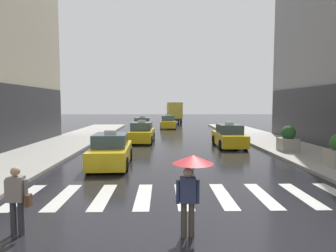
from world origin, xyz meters
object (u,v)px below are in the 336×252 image
taxi_lead (111,151)px  planter_mid_block (288,139)px  taxi_third (142,133)px  box_truck (174,112)px  pedestrian_with_umbrella (191,173)px  taxi_second (229,137)px  taxi_fifth (168,123)px  pedestrian_with_handbag (17,197)px  taxi_fourth (142,126)px

taxi_lead → planter_mid_block: bearing=17.7°
taxi_third → planter_mid_block: size_ratio=2.87×
box_truck → pedestrian_with_umbrella: (-1.36, -41.06, -0.34)m
taxi_third → taxi_second: bearing=-22.2°
taxi_third → taxi_fifth: size_ratio=1.01×
taxi_second → pedestrian_with_umbrella: (-4.24, -14.27, 0.79)m
pedestrian_with_handbag → planter_mid_block: bearing=44.3°
box_truck → planter_mid_block: bearing=-78.7°
taxi_fourth → taxi_fifth: 6.00m
taxi_fifth → pedestrian_with_umbrella: pedestrian_with_umbrella is taller
taxi_fourth → taxi_third: bearing=-86.5°
taxi_lead → taxi_second: 9.81m
taxi_second → box_truck: (-2.88, 26.79, 1.13)m
box_truck → pedestrian_with_umbrella: size_ratio=3.92×
taxi_second → taxi_fifth: same height
taxi_third → pedestrian_with_umbrella: 17.13m
pedestrian_with_handbag → taxi_third: bearing=83.9°
taxi_fourth → pedestrian_with_handbag: taxi_fourth is taller
taxi_third → taxi_fifth: 13.53m
taxi_fourth → pedestrian_with_handbag: size_ratio=2.76×
taxi_fourth → pedestrian_with_umbrella: (2.82, -25.02, 0.79)m
taxi_lead → planter_mid_block: 11.10m
pedestrian_with_umbrella → planter_mid_block: pedestrian_with_umbrella is taller
taxi_lead → box_truck: 33.45m
planter_mid_block → taxi_second: bearing=136.2°
taxi_lead → taxi_fifth: 22.56m
pedestrian_with_umbrella → pedestrian_with_handbag: 4.15m
taxi_fifth → taxi_second: bearing=-75.5°
pedestrian_with_handbag → taxi_second: bearing=59.4°
taxi_second → pedestrian_with_handbag: bearing=-120.6°
pedestrian_with_umbrella → taxi_fourth: bearing=96.4°
pedestrian_with_handbag → box_truck: bearing=82.4°
taxi_lead → taxi_second: size_ratio=1.01×
box_truck → planter_mid_block: box_truck is taller
taxi_third → pedestrian_with_handbag: taxi_third is taller
taxi_lead → taxi_fifth: size_ratio=1.01×
pedestrian_with_umbrella → taxi_third: bearing=97.8°
taxi_fourth → taxi_lead: bearing=-91.5°
taxi_lead → taxi_third: bearing=84.1°
taxi_third → box_truck: bearing=81.3°
taxi_fourth → box_truck: (4.18, 16.04, 1.13)m
pedestrian_with_umbrella → planter_mid_block: bearing=57.1°
taxi_third → pedestrian_with_umbrella: size_ratio=2.37×
taxi_fourth → pedestrian_with_handbag: (-1.29, -24.86, 0.21)m
pedestrian_with_handbag → planter_mid_block: (11.42, 11.16, -0.06)m
taxi_third → planter_mid_block: (9.64, -5.63, 0.15)m
taxi_lead → taxi_fifth: same height
taxi_third → taxi_fourth: (-0.50, 8.06, 0.00)m
taxi_lead → taxi_third: same height
taxi_second → planter_mid_block: size_ratio=2.84×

